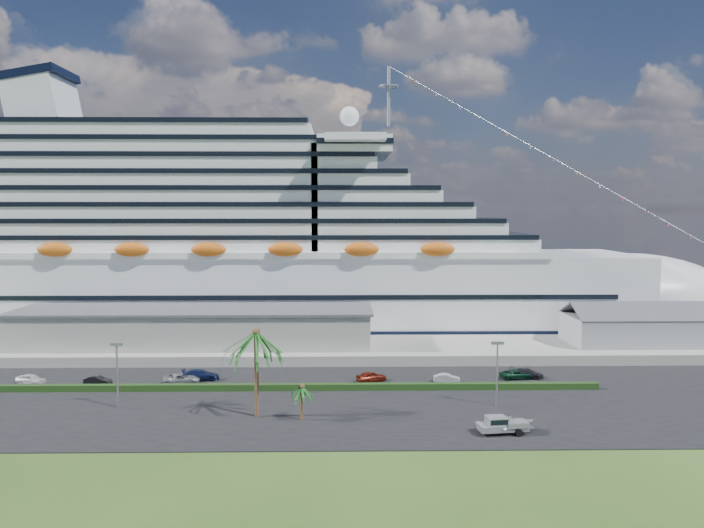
{
  "coord_description": "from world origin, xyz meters",
  "views": [
    {
      "loc": [
        0.1,
        -77.3,
        25.09
      ],
      "look_at": [
        1.94,
        30.0,
        16.54
      ],
      "focal_mm": 35.0,
      "sensor_mm": 36.0,
      "label": 1
    }
  ],
  "objects_px": {
    "parked_car_3": "(201,375)",
    "pickup_truck": "(502,424)",
    "boat_trailer": "(513,422)",
    "cruise_ship": "(235,250)"
  },
  "relations": [
    {
      "from": "parked_car_3",
      "to": "pickup_truck",
      "type": "height_order",
      "value": "pickup_truck"
    },
    {
      "from": "parked_car_3",
      "to": "boat_trailer",
      "type": "height_order",
      "value": "boat_trailer"
    },
    {
      "from": "boat_trailer",
      "to": "pickup_truck",
      "type": "bearing_deg",
      "value": -154.76
    },
    {
      "from": "parked_car_3",
      "to": "boat_trailer",
      "type": "bearing_deg",
      "value": -124.3
    },
    {
      "from": "pickup_truck",
      "to": "parked_car_3",
      "type": "bearing_deg",
      "value": 147.24
    },
    {
      "from": "pickup_truck",
      "to": "boat_trailer",
      "type": "xyz_separation_m",
      "value": [
        1.41,
        0.66,
        0.0
      ]
    },
    {
      "from": "parked_car_3",
      "to": "boat_trailer",
      "type": "distance_m",
      "value": 46.64
    },
    {
      "from": "parked_car_3",
      "to": "pickup_truck",
      "type": "bearing_deg",
      "value": -125.92
    },
    {
      "from": "pickup_truck",
      "to": "boat_trailer",
      "type": "bearing_deg",
      "value": 25.24
    },
    {
      "from": "cruise_ship",
      "to": "boat_trailer",
      "type": "xyz_separation_m",
      "value": [
        41.03,
        -66.21,
        -15.5
      ]
    }
  ]
}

